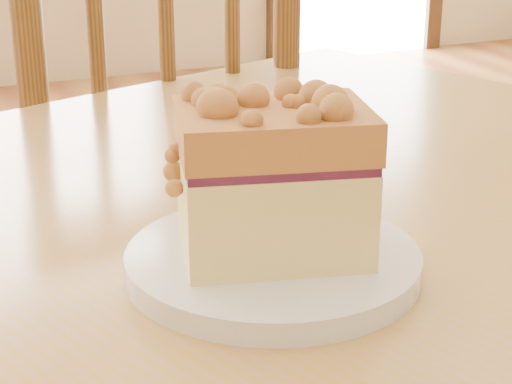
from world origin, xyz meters
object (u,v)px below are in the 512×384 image
cafe_table_main (187,323)px  plate (273,263)px  cafe_chair_main (135,211)px  cake_slice (274,173)px

cafe_table_main → plate: 0.16m
cafe_table_main → cafe_chair_main: (0.13, 0.63, -0.15)m
cafe_table_main → cafe_chair_main: cafe_chair_main is taller
plate → cake_slice: size_ratio=1.41×
cafe_table_main → plate: (0.02, -0.12, 0.11)m
plate → cake_slice: bearing=43.0°
cafe_table_main → cafe_chair_main: size_ratio=1.41×
cafe_chair_main → cake_slice: cafe_chair_main is taller
cafe_chair_main → plate: 0.80m
cafe_chair_main → plate: size_ratio=4.75×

